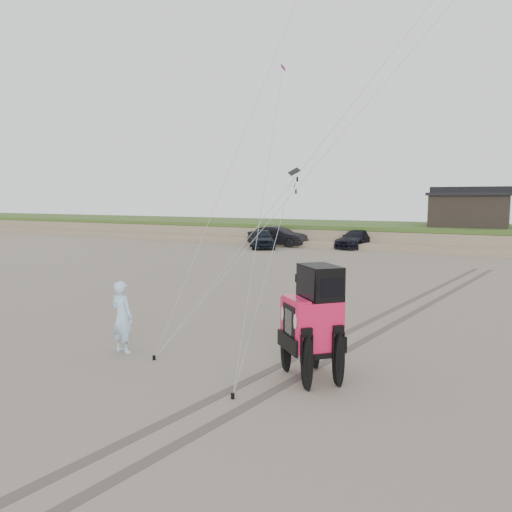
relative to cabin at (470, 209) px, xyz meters
The scene contains 11 objects.
ground 37.20m from the cabin, 93.09° to the right, with size 160.00×160.00×0.00m, color #6B6054.
dune_ridge 3.18m from the cabin, 165.96° to the left, with size 160.00×14.25×1.73m.
cabin is the anchor object (origin of this frame).
truck_a 17.71m from the cabin, 148.91° to the right, with size 1.89×4.70×1.60m, color black.
truck_b 16.32m from the cabin, 154.91° to the right, with size 1.78×5.10×1.68m, color black.
truck_c 10.03m from the cabin, 146.31° to the right, with size 2.08×5.12×1.49m, color black.
jeep 35.32m from the cabin, 90.34° to the right, with size 2.43×5.64×2.10m, color #DA194A, non-canonical shape.
man 36.27m from the cabin, 98.59° to the right, with size 0.71×0.47×1.94m, color #94B4E5.
stake_main 36.30m from the cabin, 96.77° to the right, with size 0.08×0.08×0.12m, color black.
stake_aux 37.26m from the cabin, 91.86° to the right, with size 0.08×0.08×0.12m, color black.
tire_tracks 29.18m from the cabin, 90.00° to the right, with size 5.22×29.74×0.01m.
Camera 1 is at (5.88, -8.63, 4.14)m, focal length 35.00 mm.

